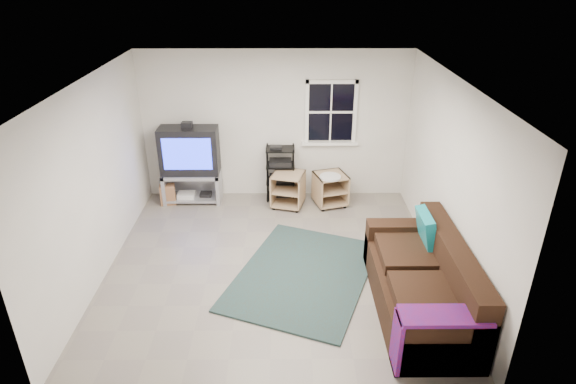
{
  "coord_description": "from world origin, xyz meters",
  "views": [
    {
      "loc": [
        0.17,
        -5.68,
        3.9
      ],
      "look_at": [
        0.21,
        0.4,
        0.95
      ],
      "focal_mm": 30.0,
      "sensor_mm": 36.0,
      "label": 1
    }
  ],
  "objects_px": {
    "sofa": "(423,285)",
    "tv_unit": "(190,159)",
    "side_table_right": "(330,187)",
    "av_rack": "(280,176)",
    "side_table_left": "(289,188)"
  },
  "relations": [
    {
      "from": "tv_unit",
      "to": "av_rack",
      "type": "bearing_deg",
      "value": 2.57
    },
    {
      "from": "av_rack",
      "to": "side_table_left",
      "type": "height_order",
      "value": "av_rack"
    },
    {
      "from": "side_table_left",
      "to": "av_rack",
      "type": "bearing_deg",
      "value": 119.68
    },
    {
      "from": "tv_unit",
      "to": "side_table_right",
      "type": "relative_size",
      "value": 2.27
    },
    {
      "from": "sofa",
      "to": "tv_unit",
      "type": "bearing_deg",
      "value": 137.69
    },
    {
      "from": "side_table_right",
      "to": "sofa",
      "type": "relative_size",
      "value": 0.29
    },
    {
      "from": "av_rack",
      "to": "side_table_left",
      "type": "relative_size",
      "value": 1.58
    },
    {
      "from": "side_table_right",
      "to": "tv_unit",
      "type": "bearing_deg",
      "value": 176.34
    },
    {
      "from": "side_table_left",
      "to": "sofa",
      "type": "height_order",
      "value": "sofa"
    },
    {
      "from": "av_rack",
      "to": "side_table_left",
      "type": "bearing_deg",
      "value": -60.32
    },
    {
      "from": "av_rack",
      "to": "side_table_right",
      "type": "height_order",
      "value": "av_rack"
    },
    {
      "from": "tv_unit",
      "to": "side_table_right",
      "type": "bearing_deg",
      "value": -3.66
    },
    {
      "from": "side_table_left",
      "to": "side_table_right",
      "type": "distance_m",
      "value": 0.71
    },
    {
      "from": "av_rack",
      "to": "tv_unit",
      "type": "bearing_deg",
      "value": -177.43
    },
    {
      "from": "av_rack",
      "to": "sofa",
      "type": "relative_size",
      "value": 0.45
    }
  ]
}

